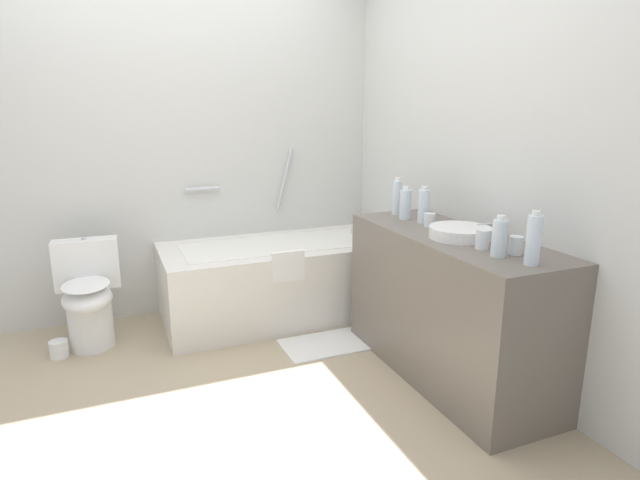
% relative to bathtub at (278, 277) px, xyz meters
% --- Properties ---
extents(ground_plane, '(4.01, 4.01, 0.00)m').
position_rel_bathtub_xyz_m(ground_plane, '(-0.63, -0.96, -0.29)').
color(ground_plane, tan).
extents(wall_back_tiled, '(3.41, 0.10, 2.41)m').
position_rel_bathtub_xyz_m(wall_back_tiled, '(-0.63, 0.44, 0.92)').
color(wall_back_tiled, silver).
rests_on(wall_back_tiled, ground_plane).
extents(wall_right_mirror, '(0.10, 3.11, 2.41)m').
position_rel_bathtub_xyz_m(wall_right_mirror, '(0.92, -0.96, 0.92)').
color(wall_right_mirror, silver).
rests_on(wall_right_mirror, ground_plane).
extents(bathtub, '(1.63, 0.79, 1.19)m').
position_rel_bathtub_xyz_m(bathtub, '(0.00, 0.00, 0.00)').
color(bathtub, silver).
rests_on(bathtub, ground_plane).
extents(toilet, '(0.40, 0.50, 0.68)m').
position_rel_bathtub_xyz_m(toilet, '(-1.27, -0.01, 0.04)').
color(toilet, white).
rests_on(toilet, ground_plane).
extents(vanity_counter, '(0.52, 1.41, 0.83)m').
position_rel_bathtub_xyz_m(vanity_counter, '(0.61, -1.21, 0.12)').
color(vanity_counter, '#6B6056').
rests_on(vanity_counter, ground_plane).
extents(sink_basin, '(0.33, 0.33, 0.06)m').
position_rel_bathtub_xyz_m(sink_basin, '(0.60, -1.28, 0.56)').
color(sink_basin, white).
rests_on(sink_basin, vanity_counter).
extents(sink_faucet, '(0.11, 0.15, 0.07)m').
position_rel_bathtub_xyz_m(sink_faucet, '(0.80, -1.28, 0.56)').
color(sink_faucet, '#B5B5BA').
rests_on(sink_faucet, vanity_counter).
extents(water_bottle_0, '(0.07, 0.07, 0.20)m').
position_rel_bathtub_xyz_m(water_bottle_0, '(0.59, -0.75, 0.63)').
color(water_bottle_0, silver).
rests_on(water_bottle_0, vanity_counter).
extents(water_bottle_1, '(0.07, 0.07, 0.22)m').
position_rel_bathtub_xyz_m(water_bottle_1, '(0.63, -0.89, 0.64)').
color(water_bottle_1, silver).
rests_on(water_bottle_1, vanity_counter).
extents(water_bottle_2, '(0.07, 0.07, 0.24)m').
position_rel_bathtub_xyz_m(water_bottle_2, '(0.59, -1.80, 0.65)').
color(water_bottle_2, silver).
rests_on(water_bottle_2, vanity_counter).
extents(water_bottle_3, '(0.06, 0.06, 0.24)m').
position_rel_bathtub_xyz_m(water_bottle_3, '(0.61, -0.61, 0.65)').
color(water_bottle_3, silver).
rests_on(water_bottle_3, vanity_counter).
extents(water_bottle_4, '(0.07, 0.07, 0.19)m').
position_rel_bathtub_xyz_m(water_bottle_4, '(0.55, -1.64, 0.62)').
color(water_bottle_4, silver).
rests_on(water_bottle_4, vanity_counter).
extents(drinking_glass_0, '(0.07, 0.07, 0.08)m').
position_rel_bathtub_xyz_m(drinking_glass_0, '(0.61, -0.99, 0.57)').
color(drinking_glass_0, white).
rests_on(drinking_glass_0, vanity_counter).
extents(drinking_glass_1, '(0.07, 0.07, 0.09)m').
position_rel_bathtub_xyz_m(drinking_glass_1, '(0.57, -1.50, 0.58)').
color(drinking_glass_1, white).
rests_on(drinking_glass_1, vanity_counter).
extents(drinking_glass_2, '(0.06, 0.06, 0.09)m').
position_rel_bathtub_xyz_m(drinking_glass_2, '(0.65, -1.64, 0.58)').
color(drinking_glass_2, white).
rests_on(drinking_glass_2, vanity_counter).
extents(bath_mat, '(0.64, 0.36, 0.01)m').
position_rel_bathtub_xyz_m(bath_mat, '(0.16, -0.61, -0.29)').
color(bath_mat, white).
rests_on(bath_mat, ground_plane).
extents(toilet_paper_roll, '(0.11, 0.11, 0.11)m').
position_rel_bathtub_xyz_m(toilet_paper_roll, '(-1.46, -0.13, -0.24)').
color(toilet_paper_roll, white).
rests_on(toilet_paper_roll, ground_plane).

